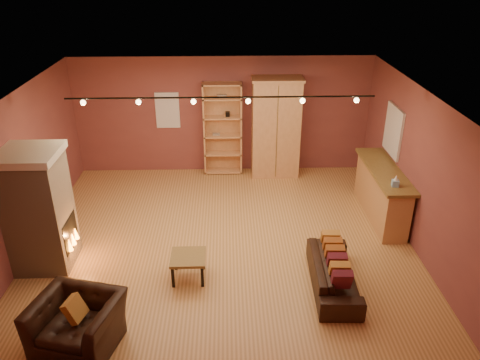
{
  "coord_description": "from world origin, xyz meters",
  "views": [
    {
      "loc": [
        0.09,
        -7.45,
        4.91
      ],
      "look_at": [
        0.32,
        0.2,
        1.17
      ],
      "focal_mm": 35.0,
      "sensor_mm": 36.0,
      "label": 1
    }
  ],
  "objects_px": {
    "bar_counter": "(381,193)",
    "armoire": "(276,127)",
    "armchair": "(76,316)",
    "coffee_table": "(188,259)",
    "fireplace": "(39,210)",
    "bookcase": "(223,128)",
    "loveseat": "(334,268)"
  },
  "relations": [
    {
      "from": "bar_counter",
      "to": "armoire",
      "type": "bearing_deg",
      "value": 132.64
    },
    {
      "from": "armchair",
      "to": "coffee_table",
      "type": "relative_size",
      "value": 2.22
    },
    {
      "from": "fireplace",
      "to": "bookcase",
      "type": "height_order",
      "value": "bookcase"
    },
    {
      "from": "fireplace",
      "to": "armchair",
      "type": "height_order",
      "value": "fireplace"
    },
    {
      "from": "armchair",
      "to": "bookcase",
      "type": "bearing_deg",
      "value": 86.07
    },
    {
      "from": "loveseat",
      "to": "coffee_table",
      "type": "xyz_separation_m",
      "value": [
        -2.36,
        0.29,
        0.0
      ]
    },
    {
      "from": "loveseat",
      "to": "coffee_table",
      "type": "relative_size",
      "value": 3.08
    },
    {
      "from": "bar_counter",
      "to": "coffee_table",
      "type": "distance_m",
      "value": 4.24
    },
    {
      "from": "armchair",
      "to": "armoire",
      "type": "bearing_deg",
      "value": 74.78
    },
    {
      "from": "loveseat",
      "to": "fireplace",
      "type": "bearing_deg",
      "value": 83.38
    },
    {
      "from": "coffee_table",
      "to": "armchair",
      "type": "bearing_deg",
      "value": -134.67
    },
    {
      "from": "bookcase",
      "to": "loveseat",
      "type": "height_order",
      "value": "bookcase"
    },
    {
      "from": "bookcase",
      "to": "loveseat",
      "type": "xyz_separation_m",
      "value": [
        1.79,
        -4.52,
        -0.77
      ]
    },
    {
      "from": "armoire",
      "to": "armchair",
      "type": "distance_m",
      "value": 6.39
    },
    {
      "from": "armoire",
      "to": "bar_counter",
      "type": "bearing_deg",
      "value": -47.36
    },
    {
      "from": "bar_counter",
      "to": "loveseat",
      "type": "relative_size",
      "value": 1.27
    },
    {
      "from": "coffee_table",
      "to": "bar_counter",
      "type": "bearing_deg",
      "value": 27.03
    },
    {
      "from": "armoire",
      "to": "loveseat",
      "type": "bearing_deg",
      "value": -82.92
    },
    {
      "from": "loveseat",
      "to": "coffee_table",
      "type": "height_order",
      "value": "loveseat"
    },
    {
      "from": "bookcase",
      "to": "bar_counter",
      "type": "xyz_separation_m",
      "value": [
        3.2,
        -2.31,
        -0.59
      ]
    },
    {
      "from": "bar_counter",
      "to": "coffee_table",
      "type": "height_order",
      "value": "bar_counter"
    },
    {
      "from": "bookcase",
      "to": "coffee_table",
      "type": "distance_m",
      "value": 4.34
    },
    {
      "from": "bar_counter",
      "to": "fireplace",
      "type": "bearing_deg",
      "value": -167.12
    },
    {
      "from": "fireplace",
      "to": "armchair",
      "type": "distance_m",
      "value": 2.27
    },
    {
      "from": "fireplace",
      "to": "bar_counter",
      "type": "height_order",
      "value": "fireplace"
    },
    {
      "from": "bar_counter",
      "to": "armchair",
      "type": "bearing_deg",
      "value": -147.13
    },
    {
      "from": "bookcase",
      "to": "loveseat",
      "type": "bearing_deg",
      "value": -68.41
    },
    {
      "from": "bar_counter",
      "to": "armchair",
      "type": "xyz_separation_m",
      "value": [
        -5.18,
        -3.35,
        -0.05
      ]
    },
    {
      "from": "armoire",
      "to": "bar_counter",
      "type": "relative_size",
      "value": 1.07
    },
    {
      "from": "bar_counter",
      "to": "coffee_table",
      "type": "relative_size",
      "value": 3.91
    },
    {
      "from": "bookcase",
      "to": "armchair",
      "type": "distance_m",
      "value": 6.02
    },
    {
      "from": "bookcase",
      "to": "bar_counter",
      "type": "relative_size",
      "value": 1.0
    }
  ]
}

